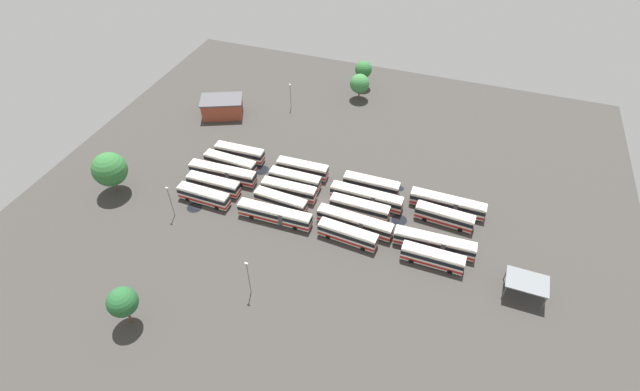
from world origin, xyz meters
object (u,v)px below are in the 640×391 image
(bus_row1_slot1, at_px, (367,197))
(bus_row3_slot0, at_px, (240,153))
(bus_row3_slot1, at_px, (230,163))
(bus_row0_slot3, at_px, (435,243))
(bus_row1_slot2, at_px, (360,208))
(tree_south_edge, at_px, (110,169))
(tree_northwest, at_px, (122,302))
(bus_row1_slot3, at_px, (355,222))
(bus_row2_slot2, at_px, (289,190))
(bus_row3_slot3, at_px, (213,184))
(depot_building, at_px, (222,107))
(maintenance_shelter, at_px, (527,282))
(bus_row0_slot4, at_px, (433,258))
(bus_row2_slot4, at_px, (275,214))
(lamp_post_near_entrance, at_px, (170,200))
(lamp_post_far_corner, at_px, (290,95))
(tree_west_edge, at_px, (363,70))
(bus_row2_slot1, at_px, (295,179))
(bus_row2_slot0, at_px, (302,168))
(bus_row2_slot3, at_px, (281,201))
(bus_row3_slot4, at_px, (204,196))
(bus_row1_slot0, at_px, (371,185))
(bus_row0_slot0, at_px, (448,204))
(bus_row0_slot1, at_px, (444,216))
(tree_north_edge, at_px, (360,84))
(lamp_post_by_building, at_px, (249,277))

(bus_row1_slot1, relative_size, bus_row3_slot0, 1.31)
(bus_row3_slot1, bearing_deg, bus_row0_slot3, 169.65)
(bus_row1_slot2, distance_m, tree_south_edge, 54.61)
(bus_row0_slot3, bearing_deg, tree_northwest, 35.99)
(bus_row1_slot2, distance_m, bus_row1_slot3, 4.42)
(bus_row0_slot3, xyz_separation_m, bus_row3_slot0, (48.99, -13.21, -0.00))
(bus_row1_slot3, xyz_separation_m, tree_south_edge, (53.58, 6.59, 4.40))
(bus_row2_slot2, xyz_separation_m, bus_row3_slot3, (16.61, 3.85, -0.00))
(depot_building, bearing_deg, maintenance_shelter, 156.45)
(tree_south_edge, bearing_deg, bus_row0_slot4, -177.90)
(bus_row2_slot4, distance_m, lamp_post_near_entrance, 21.78)
(lamp_post_far_corner, xyz_separation_m, tree_west_edge, (-15.57, -17.87, 1.43))
(bus_row0_slot4, relative_size, bus_row2_slot2, 0.97)
(bus_row0_slot3, distance_m, tree_west_edge, 63.90)
(maintenance_shelter, bearing_deg, lamp_post_near_entrance, 2.88)
(bus_row1_slot1, height_order, bus_row1_slot3, same)
(bus_row2_slot1, xyz_separation_m, lamp_post_near_entrance, (20.64, 17.52, 2.58))
(bus_row2_slot0, distance_m, tree_south_edge, 42.09)
(bus_row3_slot3, bearing_deg, bus_row2_slot3, 179.67)
(bus_row1_slot2, distance_m, bus_row2_slot0, 17.97)
(bus_row1_slot3, distance_m, bus_row2_slot4, 16.69)
(bus_row1_slot1, height_order, bus_row2_slot1, same)
(bus_row3_slot0, distance_m, bus_row3_slot4, 16.30)
(bus_row0_slot3, relative_size, bus_row3_slot4, 1.34)
(bus_row0_slot4, distance_m, tree_west_edge, 67.39)
(bus_row0_slot4, relative_size, bus_row1_slot2, 0.94)
(tree_northwest, bearing_deg, bus_row1_slot0, -123.22)
(lamp_post_far_corner, height_order, tree_west_edge, tree_west_edge)
(bus_row0_slot0, xyz_separation_m, depot_building, (62.87, -17.02, 0.68))
(bus_row3_slot1, bearing_deg, bus_row2_slot4, 143.91)
(bus_row0_slot1, bearing_deg, depot_building, -18.56)
(lamp_post_near_entrance, distance_m, tree_north_edge, 63.14)
(bus_row2_slot4, bearing_deg, bus_row0_slot0, -155.56)
(bus_row0_slot3, xyz_separation_m, tree_south_edge, (69.86, 6.39, 4.40))
(lamp_post_far_corner, height_order, lamp_post_by_building, lamp_post_by_building)
(lamp_post_far_corner, bearing_deg, bus_row2_slot1, 113.72)
(bus_row2_slot0, distance_m, bus_row3_slot1, 17.16)
(bus_row1_slot2, relative_size, tree_west_edge, 1.59)
(bus_row2_slot4, bearing_deg, depot_building, -47.62)
(bus_row2_slot3, relative_size, bus_row2_slot4, 0.75)
(bus_row3_slot1, xyz_separation_m, tree_west_edge, (-19.07, -47.12, 3.74))
(bus_row0_slot0, xyz_separation_m, lamp_post_by_building, (30.44, 33.39, 2.80))
(bus_row2_slot2, height_order, bus_row3_slot1, same)
(bus_row2_slot3, distance_m, lamp_post_by_building, 22.72)
(bus_row1_slot1, bearing_deg, bus_row2_slot4, 34.67)
(bus_row3_slot3, height_order, lamp_post_by_building, lamp_post_by_building)
(bus_row0_slot0, bearing_deg, lamp_post_by_building, 47.65)
(bus_row0_slot3, distance_m, depot_building, 68.51)
(lamp_post_by_building, xyz_separation_m, tree_north_edge, (-0.09, -70.87, 0.06))
(bus_row0_slot3, relative_size, lamp_post_far_corner, 2.15)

